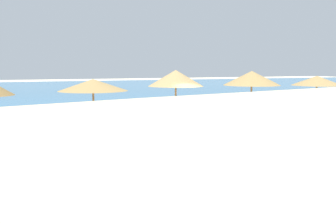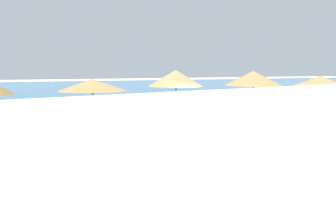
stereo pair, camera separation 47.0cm
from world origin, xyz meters
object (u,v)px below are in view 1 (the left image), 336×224
beach_umbrella_5 (176,78)px  beach_umbrella_6 (252,78)px  beach_umbrella_7 (317,81)px  lounge_chair_3 (276,130)px  beach_ball (281,160)px  beach_umbrella_4 (93,85)px

beach_umbrella_5 → beach_umbrella_6: beach_umbrella_5 is taller
beach_umbrella_6 → beach_umbrella_7: beach_umbrella_6 is taller
lounge_chair_3 → beach_umbrella_6: bearing=46.0°
beach_umbrella_6 → beach_ball: (-2.03, -4.78, -2.47)m
beach_umbrella_5 → beach_ball: (1.65, -4.94, -2.51)m
beach_umbrella_6 → lounge_chair_3: (0.42, -1.30, -2.18)m
lounge_chair_3 → beach_ball: size_ratio=5.71×
beach_umbrella_5 → beach_umbrella_4: bearing=-178.0°
beach_umbrella_4 → beach_umbrella_5: bearing=2.0°
lounge_chair_3 → beach_umbrella_5: bearing=98.6°
beach_umbrella_7 → beach_ball: size_ratio=9.75×
beach_umbrella_5 → beach_ball: bearing=-71.5°
beach_umbrella_6 → lounge_chair_3: bearing=-72.2°
beach_umbrella_5 → beach_ball: size_ratio=10.91×
beach_umbrella_4 → beach_umbrella_6: beach_umbrella_6 is taller
beach_umbrella_7 → lounge_chair_3: bearing=-158.2°
beach_umbrella_5 → beach_umbrella_7: beach_umbrella_5 is taller
lounge_chair_3 → beach_ball: lounge_chair_3 is taller
beach_umbrella_4 → beach_umbrella_5: beach_umbrella_5 is taller
beach_umbrella_4 → beach_umbrella_6: bearing=-0.3°
beach_umbrella_7 → beach_ball: (-5.89, -4.86, -2.30)m
lounge_chair_3 → beach_ball: (-2.45, -3.48, -0.29)m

